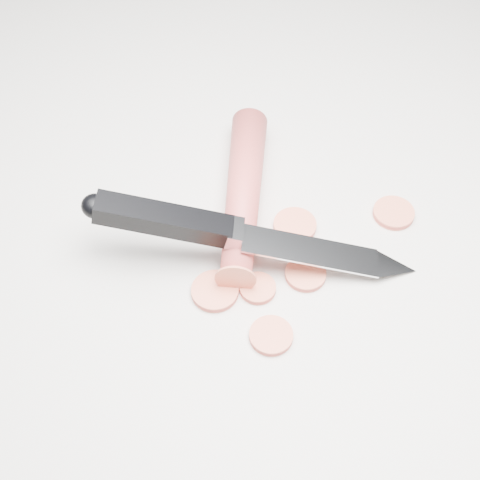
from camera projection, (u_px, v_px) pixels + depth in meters
name	position (u px, v px, depth m)	size (l,w,h in m)	color
ground	(290.00, 233.00, 0.59)	(2.40, 2.40, 0.00)	silver
carrot	(243.00, 193.00, 0.59)	(0.03, 0.03, 0.19)	#C43B39
carrot_slice_0	(295.00, 226.00, 0.59)	(0.04, 0.04, 0.01)	#E66748
carrot_slice_1	(305.00, 274.00, 0.56)	(0.03, 0.03, 0.01)	#E66748
carrot_slice_2	(215.00, 291.00, 0.55)	(0.04, 0.04, 0.01)	#E66748
carrot_slice_3	(258.00, 288.00, 0.55)	(0.03, 0.03, 0.01)	#E66748
carrot_slice_4	(271.00, 336.00, 0.52)	(0.03, 0.03, 0.01)	#E66748
carrot_slice_5	(394.00, 213.00, 0.60)	(0.04, 0.04, 0.01)	#E66748
kitchen_knife	(254.00, 234.00, 0.54)	(0.27, 0.13, 0.07)	silver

